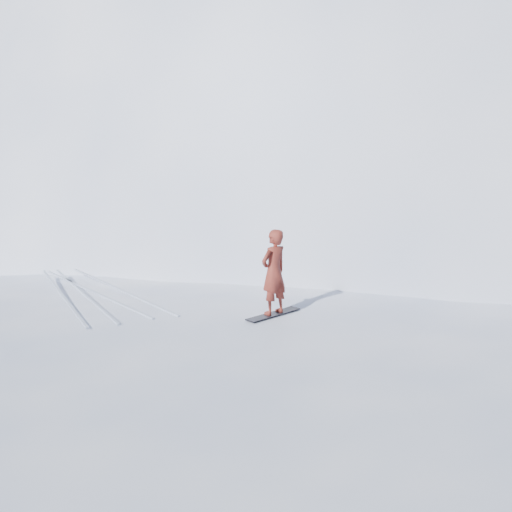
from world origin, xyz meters
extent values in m
plane|color=white|center=(0.00, 0.00, 0.00)|extent=(400.00, 400.00, 0.00)
ellipsoid|color=white|center=(1.00, 3.00, 0.00)|extent=(36.00, 28.00, 4.80)
ellipsoid|color=white|center=(22.00, 26.00, 0.00)|extent=(60.00, 56.00, 56.00)
ellipsoid|color=white|center=(10.00, 20.00, 0.00)|extent=(28.00, 24.00, 18.00)
ellipsoid|color=white|center=(-2.00, 6.00, 0.00)|extent=(7.00, 6.30, 1.00)
ellipsoid|color=white|center=(7.00, 4.00, 0.00)|extent=(4.00, 3.60, 0.60)
cube|color=black|center=(2.23, 2.20, 2.41)|extent=(1.42, 0.79, 0.02)
imported|color=maroon|center=(2.23, 2.20, 3.33)|extent=(0.78, 0.65, 1.82)
cube|color=silver|center=(-1.86, 5.71, 2.42)|extent=(0.66, 5.98, 0.04)
cube|color=silver|center=(-1.38, 5.71, 2.42)|extent=(0.92, 5.95, 0.04)
cube|color=silver|center=(-1.13, 5.71, 2.42)|extent=(1.89, 5.73, 0.04)
cube|color=silver|center=(-0.50, 5.71, 2.42)|extent=(1.69, 5.79, 0.04)
camera|label=1|loc=(-2.51, -8.52, 5.89)|focal=40.00mm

